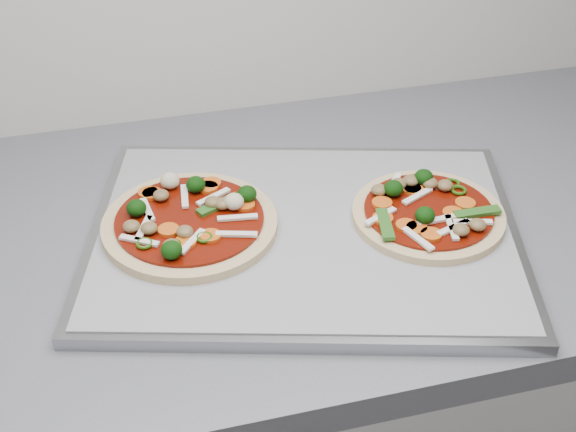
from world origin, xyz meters
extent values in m
cube|color=#97989C|center=(-0.53, 1.25, 0.91)|extent=(0.60, 0.50, 0.02)
cube|color=#9F9FA4|center=(-0.53, 1.25, 0.92)|extent=(0.57, 0.47, 0.00)
cylinder|color=tan|center=(-0.67, 1.29, 0.92)|extent=(0.28, 0.28, 0.01)
cylinder|color=#681400|center=(-0.67, 1.29, 0.93)|extent=(0.24, 0.24, 0.00)
torus|color=#264B09|center=(-0.66, 1.24, 0.94)|extent=(0.02, 0.02, 0.00)
ellipsoid|color=brown|center=(-0.64, 1.30, 0.94)|extent=(0.03, 0.03, 0.01)
cylinder|color=orange|center=(-0.65, 1.25, 0.94)|extent=(0.03, 0.03, 0.00)
ellipsoid|color=beige|center=(-0.68, 1.36, 0.94)|extent=(0.03, 0.03, 0.02)
cube|color=white|center=(-0.73, 1.26, 0.94)|extent=(0.04, 0.03, 0.00)
cube|color=white|center=(-0.63, 1.32, 0.94)|extent=(0.05, 0.03, 0.00)
ellipsoid|color=beige|center=(-0.61, 1.29, 0.94)|extent=(0.03, 0.03, 0.02)
cube|color=white|center=(-0.67, 1.33, 0.94)|extent=(0.01, 0.05, 0.00)
cube|color=#366F26|center=(-0.63, 1.30, 0.94)|extent=(0.06, 0.04, 0.00)
cube|color=white|center=(-0.61, 1.27, 0.94)|extent=(0.05, 0.01, 0.00)
ellipsoid|color=#0F3806|center=(-0.59, 1.31, 0.94)|extent=(0.03, 0.03, 0.02)
ellipsoid|color=brown|center=(-0.62, 1.30, 0.94)|extent=(0.03, 0.03, 0.01)
ellipsoid|color=#0F3806|center=(-0.65, 1.34, 0.94)|extent=(0.03, 0.03, 0.02)
cylinder|color=orange|center=(-0.71, 1.35, 0.94)|extent=(0.04, 0.04, 0.00)
ellipsoid|color=#0F3806|center=(-0.70, 1.22, 0.94)|extent=(0.03, 0.03, 0.02)
cube|color=white|center=(-0.67, 1.24, 0.94)|extent=(0.04, 0.04, 0.00)
cube|color=white|center=(-0.71, 1.31, 0.94)|extent=(0.01, 0.05, 0.00)
cube|color=white|center=(-0.72, 1.28, 0.94)|extent=(0.03, 0.05, 0.00)
cylinder|color=orange|center=(-0.69, 1.27, 0.94)|extent=(0.03, 0.03, 0.00)
cylinder|color=orange|center=(-0.63, 1.35, 0.94)|extent=(0.03, 0.03, 0.00)
torus|color=#264B09|center=(-0.72, 1.25, 0.94)|extent=(0.03, 0.03, 0.00)
cube|color=white|center=(-0.62, 1.24, 0.94)|extent=(0.05, 0.02, 0.00)
cylinder|color=orange|center=(-0.68, 1.24, 0.94)|extent=(0.04, 0.04, 0.00)
torus|color=#264B09|center=(-0.69, 1.24, 0.94)|extent=(0.03, 0.03, 0.00)
ellipsoid|color=#0F3806|center=(-0.73, 1.31, 0.94)|extent=(0.03, 0.03, 0.02)
ellipsoid|color=brown|center=(-0.72, 1.27, 0.94)|extent=(0.03, 0.03, 0.01)
ellipsoid|color=brown|center=(-0.74, 1.28, 0.94)|extent=(0.03, 0.03, 0.01)
ellipsoid|color=brown|center=(-0.69, 1.33, 0.94)|extent=(0.03, 0.03, 0.01)
cylinder|color=orange|center=(-0.60, 1.30, 0.94)|extent=(0.03, 0.03, 0.00)
ellipsoid|color=brown|center=(-0.70, 1.23, 0.94)|extent=(0.03, 0.03, 0.01)
cylinder|color=orange|center=(-0.63, 1.34, 0.94)|extent=(0.03, 0.03, 0.00)
ellipsoid|color=brown|center=(-0.68, 1.25, 0.94)|extent=(0.03, 0.03, 0.01)
cylinder|color=orange|center=(-0.70, 1.35, 0.94)|extent=(0.03, 0.03, 0.00)
cylinder|color=tan|center=(-0.38, 1.24, 0.92)|extent=(0.21, 0.21, 0.01)
cylinder|color=#681400|center=(-0.38, 1.24, 0.93)|extent=(0.17, 0.17, 0.00)
cube|color=white|center=(-0.41, 1.30, 0.93)|extent=(0.04, 0.04, 0.00)
ellipsoid|color=brown|center=(-0.40, 1.29, 0.94)|extent=(0.03, 0.03, 0.01)
ellipsoid|color=brown|center=(-0.35, 1.27, 0.94)|extent=(0.03, 0.03, 0.01)
cylinder|color=orange|center=(-0.34, 1.23, 0.93)|extent=(0.03, 0.03, 0.00)
cylinder|color=orange|center=(-0.36, 1.22, 0.93)|extent=(0.03, 0.03, 0.00)
ellipsoid|color=brown|center=(-0.43, 1.28, 0.94)|extent=(0.03, 0.03, 0.01)
ellipsoid|color=#0F3806|center=(-0.37, 1.29, 0.94)|extent=(0.03, 0.03, 0.02)
cube|color=white|center=(-0.35, 1.20, 0.93)|extent=(0.05, 0.02, 0.00)
ellipsoid|color=brown|center=(-0.39, 1.29, 0.94)|extent=(0.03, 0.03, 0.01)
cylinder|color=orange|center=(-0.42, 1.21, 0.93)|extent=(0.03, 0.03, 0.00)
cylinder|color=orange|center=(-0.44, 1.23, 0.93)|extent=(0.03, 0.03, 0.00)
cylinder|color=orange|center=(-0.38, 1.29, 0.93)|extent=(0.03, 0.03, 0.00)
cylinder|color=orange|center=(-0.41, 1.20, 0.93)|extent=(0.04, 0.04, 0.00)
ellipsoid|color=#0F3806|center=(-0.40, 1.21, 0.94)|extent=(0.03, 0.03, 0.02)
cylinder|color=orange|center=(-0.44, 1.26, 0.93)|extent=(0.03, 0.03, 0.00)
cube|color=#366F26|center=(-0.33, 1.21, 0.93)|extent=(0.06, 0.02, 0.00)
ellipsoid|color=#0F3806|center=(-0.42, 1.27, 0.94)|extent=(0.03, 0.03, 0.02)
cube|color=white|center=(-0.45, 1.23, 0.93)|extent=(0.05, 0.03, 0.00)
ellipsoid|color=brown|center=(-0.37, 1.18, 0.94)|extent=(0.03, 0.03, 0.01)
cube|color=white|center=(-0.37, 1.19, 0.93)|extent=(0.02, 0.05, 0.00)
cube|color=white|center=(-0.39, 1.21, 0.93)|extent=(0.05, 0.01, 0.00)
cylinder|color=orange|center=(-0.40, 1.19, 0.93)|extent=(0.03, 0.03, 0.00)
cube|color=white|center=(-0.39, 1.26, 0.93)|extent=(0.05, 0.03, 0.00)
cube|color=white|center=(-0.37, 1.19, 0.93)|extent=(0.05, 0.02, 0.00)
cylinder|color=orange|center=(-0.39, 1.28, 0.93)|extent=(0.03, 0.03, 0.00)
torus|color=#264B09|center=(-0.33, 1.26, 0.93)|extent=(0.03, 0.03, 0.00)
cylinder|color=orange|center=(-0.39, 1.28, 0.93)|extent=(0.03, 0.03, 0.00)
torus|color=#264B09|center=(-0.33, 1.28, 0.93)|extent=(0.03, 0.03, 0.00)
ellipsoid|color=brown|center=(-0.34, 1.18, 0.94)|extent=(0.03, 0.03, 0.01)
cube|color=white|center=(-0.42, 1.18, 0.93)|extent=(0.02, 0.05, 0.00)
ellipsoid|color=brown|center=(-0.36, 1.28, 0.94)|extent=(0.02, 0.02, 0.01)
cube|color=#366F26|center=(-0.45, 1.22, 0.93)|extent=(0.02, 0.06, 0.00)
camera|label=1|loc=(-0.75, 0.52, 1.50)|focal=50.00mm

